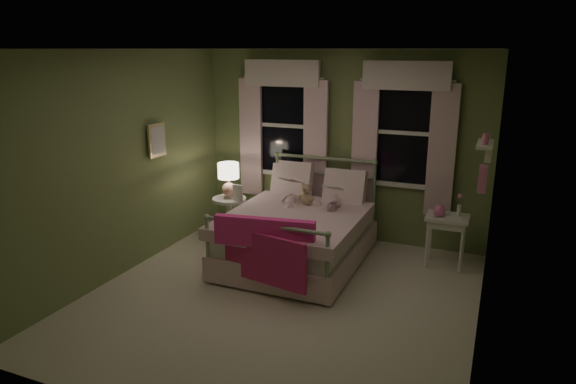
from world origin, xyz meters
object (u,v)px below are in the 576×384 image
at_px(child_left, 291,177).
at_px(nightstand_left, 230,214).
at_px(teddy_bear, 307,196).
at_px(child_right, 332,187).
at_px(nightstand_right, 447,224).
at_px(bed, 298,233).
at_px(table_lamp, 229,176).

xyz_separation_m(child_left, nightstand_left, (-0.83, -0.20, -0.55)).
bearing_deg(teddy_bear, child_right, 29.50).
distance_m(child_right, nightstand_right, 1.49).
relative_size(child_right, nightstand_left, 1.02).
xyz_separation_m(bed, child_left, (-0.27, 0.43, 0.60)).
bearing_deg(teddy_bear, nightstand_right, 9.90).
height_order(child_left, nightstand_right, child_left).
bearing_deg(bed, nightstand_left, 167.89).
height_order(teddy_bear, table_lamp, table_lamp).
distance_m(child_left, table_lamp, 0.85).
distance_m(nightstand_left, table_lamp, 0.54).
bearing_deg(table_lamp, nightstand_left, 90.00).
height_order(bed, nightstand_right, bed).
height_order(nightstand_left, nightstand_right, same).
bearing_deg(nightstand_right, bed, -161.58).
xyz_separation_m(nightstand_left, table_lamp, (0.00, -0.00, 0.54)).
relative_size(bed, nightstand_right, 3.18).
height_order(child_left, nightstand_left, child_left).
bearing_deg(nightstand_left, child_left, 13.29).
bearing_deg(teddy_bear, bed, -91.15).
height_order(child_left, table_lamp, child_left).
relative_size(bed, teddy_bear, 6.87).
xyz_separation_m(bed, child_right, (0.29, 0.43, 0.53)).
bearing_deg(teddy_bear, nightstand_left, -178.07).
relative_size(nightstand_left, table_lamp, 1.42).
relative_size(child_left, nightstand_left, 1.24).
distance_m(bed, nightstand_right, 1.82).
distance_m(bed, child_right, 0.74).
height_order(child_left, child_right, child_left).
xyz_separation_m(child_right, table_lamp, (-1.39, -0.20, 0.05)).
bearing_deg(nightstand_left, bed, -12.11).
height_order(child_right, nightstand_left, child_right).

